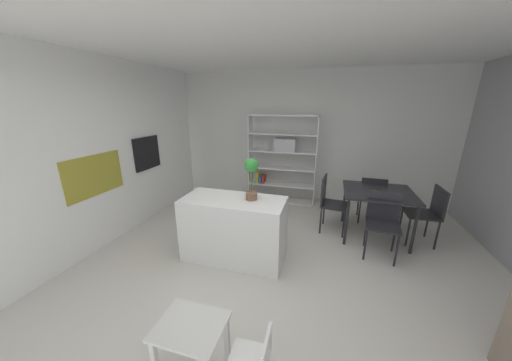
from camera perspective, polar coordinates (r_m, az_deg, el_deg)
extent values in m
plane|color=beige|center=(3.44, 0.95, -20.26)|extent=(8.72, 8.72, 0.00)
cube|color=white|center=(2.82, 1.27, 31.38)|extent=(6.35, 5.79, 0.06)
cube|color=silver|center=(5.60, 8.95, 9.66)|extent=(6.35, 0.06, 2.75)
cube|color=white|center=(4.44, -36.29, 4.58)|extent=(0.65, 5.22, 2.75)
cube|color=#9E932D|center=(4.24, -32.89, 0.97)|extent=(0.01, 0.93, 0.58)
cube|color=black|center=(4.96, -23.62, 5.76)|extent=(0.04, 0.62, 0.58)
cylinder|color=#B7BABC|center=(4.95, -24.27, 8.47)|extent=(0.02, 0.49, 0.02)
cube|color=white|center=(3.51, -5.03, -10.95)|extent=(1.38, 0.63, 0.88)
cylinder|color=brown|center=(3.28, -1.01, -3.48)|extent=(0.15, 0.15, 0.11)
cylinder|color=#476633|center=(3.22, -1.03, -0.18)|extent=(0.01, 0.01, 0.29)
sphere|color=#2E8735|center=(3.16, -1.05, 3.50)|extent=(0.18, 0.18, 0.18)
cube|color=white|center=(5.55, -1.26, 5.18)|extent=(0.02, 0.32, 1.87)
cube|color=white|center=(5.31, 13.54, 4.14)|extent=(0.02, 0.32, 1.87)
cube|color=white|center=(5.27, 6.30, 14.57)|extent=(1.44, 0.32, 0.02)
cube|color=white|center=(5.66, 5.69, -4.47)|extent=(1.44, 0.32, 0.02)
cube|color=white|center=(5.53, 5.80, -0.84)|extent=(1.40, 0.32, 0.02)
cube|color=white|center=(5.43, 5.92, 2.82)|extent=(1.40, 0.32, 0.02)
cube|color=white|center=(5.35, 6.04, 6.62)|extent=(1.40, 0.32, 0.02)
cube|color=white|center=(5.30, 6.17, 10.50)|extent=(1.40, 0.32, 0.02)
cube|color=gold|center=(5.60, 0.64, 0.87)|extent=(0.04, 0.26, 0.24)
cube|color=#2D6BAD|center=(5.60, 1.19, 0.47)|extent=(0.05, 0.26, 0.16)
cube|color=red|center=(5.58, 1.85, 0.42)|extent=(0.04, 0.26, 0.17)
cube|color=#B7BABC|center=(5.32, 6.71, 8.07)|extent=(0.44, 0.28, 0.26)
cube|color=silver|center=(2.26, -14.73, -29.43)|extent=(0.52, 0.43, 0.03)
cube|color=silver|center=(2.62, -16.78, -29.08)|extent=(0.04, 0.04, 0.46)
cube|color=silver|center=(2.47, -6.67, -32.08)|extent=(0.04, 0.04, 0.46)
cube|color=white|center=(2.26, -1.73, -35.69)|extent=(0.30, 0.30, 0.02)
cube|color=white|center=(2.14, 2.41, -34.35)|extent=(0.03, 0.29, 0.23)
cube|color=white|center=(2.47, -4.01, -35.05)|extent=(0.03, 0.03, 0.28)
cube|color=#232328|center=(4.36, 26.15, -2.35)|extent=(1.03, 0.94, 0.03)
cylinder|color=#232328|center=(4.07, 19.94, -8.91)|extent=(0.04, 0.04, 0.75)
cylinder|color=#232328|center=(4.25, 32.42, -9.57)|extent=(0.04, 0.04, 0.75)
cylinder|color=#232328|center=(4.82, 19.47, -4.73)|extent=(0.04, 0.04, 0.75)
cylinder|color=#232328|center=(4.97, 30.01, -5.46)|extent=(0.04, 0.04, 0.75)
cube|color=#232328|center=(4.39, 17.47, -5.31)|extent=(0.47, 0.48, 0.03)
cube|color=#232328|center=(4.33, 15.17, -2.02)|extent=(0.08, 0.44, 0.46)
cylinder|color=#232328|center=(4.31, 19.34, -9.48)|extent=(0.03, 0.03, 0.46)
cylinder|color=#232328|center=(4.65, 19.67, -7.49)|extent=(0.03, 0.03, 0.46)
cylinder|color=#232328|center=(4.33, 14.52, -8.88)|extent=(0.03, 0.03, 0.46)
cylinder|color=#232328|center=(4.67, 15.22, -6.95)|extent=(0.03, 0.03, 0.46)
cube|color=#232328|center=(4.62, 33.46, -6.34)|extent=(0.46, 0.46, 0.03)
cube|color=#232328|center=(4.62, 36.32, -3.91)|extent=(0.04, 0.45, 0.42)
cylinder|color=#232328|center=(4.82, 30.11, -8.02)|extent=(0.03, 0.03, 0.46)
cylinder|color=#232328|center=(4.48, 31.35, -10.07)|extent=(0.03, 0.03, 0.46)
cylinder|color=#232328|center=(4.94, 34.43, -8.16)|extent=(0.03, 0.03, 0.46)
cylinder|color=#232328|center=(4.62, 35.97, -10.14)|extent=(0.03, 0.03, 0.46)
cube|color=#232328|center=(3.93, 26.92, -9.10)|extent=(0.49, 0.50, 0.03)
cube|color=#232328|center=(4.04, 27.21, -5.03)|extent=(0.44, 0.08, 0.42)
cylinder|color=#232328|center=(3.85, 23.66, -13.29)|extent=(0.03, 0.03, 0.46)
cylinder|color=#232328|center=(3.89, 29.41, -13.84)|extent=(0.03, 0.03, 0.46)
cylinder|color=#232328|center=(4.20, 23.72, -10.72)|extent=(0.03, 0.03, 0.46)
cylinder|color=#232328|center=(4.23, 28.96, -11.25)|extent=(0.03, 0.03, 0.46)
cube|color=#232328|center=(5.01, 24.67, -3.47)|extent=(0.42, 0.45, 0.03)
cube|color=#232328|center=(4.75, 25.22, -1.91)|extent=(0.41, 0.04, 0.40)
cylinder|color=#232328|center=(5.29, 26.03, -5.33)|extent=(0.03, 0.03, 0.45)
cylinder|color=#232328|center=(5.25, 22.25, -5.03)|extent=(0.03, 0.03, 0.45)
cylinder|color=#232328|center=(4.95, 26.56, -6.94)|extent=(0.03, 0.03, 0.45)
cylinder|color=#232328|center=(4.90, 22.51, -6.63)|extent=(0.03, 0.03, 0.45)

